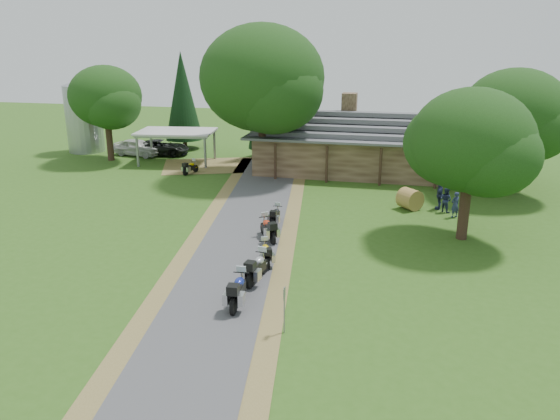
% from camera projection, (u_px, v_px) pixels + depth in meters
% --- Properties ---
extents(ground, '(120.00, 120.00, 0.00)m').
position_uv_depth(ground, '(218.00, 291.00, 23.92)').
color(ground, '#325919').
rests_on(ground, ground).
extents(driveway, '(51.95, 51.95, 0.00)m').
position_uv_depth(driveway, '(235.00, 256.00, 27.74)').
color(driveway, '#3F3E41').
rests_on(driveway, ground).
extents(lodge, '(21.40, 9.40, 4.90)m').
position_uv_depth(lodge, '(384.00, 142.00, 44.21)').
color(lodge, '#503A29').
rests_on(lodge, ground).
extents(silo, '(3.68, 3.68, 6.77)m').
position_uv_depth(silo, '(84.00, 116.00, 51.81)').
color(silo, gray).
rests_on(silo, ground).
extents(carport, '(7.01, 5.12, 2.82)m').
position_uv_depth(carport, '(177.00, 147.00, 47.69)').
color(carport, silver).
rests_on(carport, ground).
extents(car_white_sedan, '(3.55, 6.26, 1.97)m').
position_uv_depth(car_white_sedan, '(137.00, 145.00, 50.58)').
color(car_white_sedan, silver).
rests_on(car_white_sedan, ground).
extents(car_dark_suv, '(2.94, 5.84, 2.16)m').
position_uv_depth(car_dark_suv, '(161.00, 144.00, 50.84)').
color(car_dark_suv, black).
rests_on(car_dark_suv, ground).
extents(motorcycle_row_a, '(0.83, 2.18, 1.46)m').
position_uv_depth(motorcycle_row_a, '(238.00, 289.00, 22.46)').
color(motorcycle_row_a, navy).
rests_on(motorcycle_row_a, ground).
extents(motorcycle_row_b, '(0.95, 2.17, 1.44)m').
position_uv_depth(motorcycle_row_b, '(257.00, 266.00, 24.68)').
color(motorcycle_row_b, '#9E9FA4').
rests_on(motorcycle_row_b, ground).
extents(motorcycle_row_c, '(1.19, 1.85, 1.21)m').
position_uv_depth(motorcycle_row_c, '(266.00, 252.00, 26.61)').
color(motorcycle_row_c, '#D8B60B').
rests_on(motorcycle_row_c, ground).
extents(motorcycle_row_d, '(1.64, 2.06, 1.38)m').
position_uv_depth(motorcycle_row_d, '(268.00, 227.00, 29.76)').
color(motorcycle_row_d, red).
rests_on(motorcycle_row_d, ground).
extents(motorcycle_row_e, '(0.62, 1.79, 1.22)m').
position_uv_depth(motorcycle_row_e, '(276.00, 215.00, 32.12)').
color(motorcycle_row_e, black).
rests_on(motorcycle_row_e, ground).
extents(motorcycle_carport_a, '(1.00, 1.77, 1.15)m').
position_uv_depth(motorcycle_carport_a, '(190.00, 167.00, 44.03)').
color(motorcycle_carport_a, '#CBAC00').
rests_on(motorcycle_carport_a, ground).
extents(person_a, '(0.66, 0.64, 1.90)m').
position_uv_depth(person_a, '(455.00, 202.00, 33.34)').
color(person_a, navy).
rests_on(person_a, ground).
extents(person_b, '(0.65, 0.63, 1.87)m').
position_uv_depth(person_b, '(446.00, 198.00, 34.36)').
color(person_b, navy).
rests_on(person_b, ground).
extents(person_c, '(0.54, 0.68, 2.18)m').
position_uv_depth(person_c, '(440.00, 193.00, 34.88)').
color(person_c, navy).
rests_on(person_c, ground).
extents(hay_bale, '(1.82, 1.81, 1.34)m').
position_uv_depth(hay_bale, '(410.00, 199.00, 35.02)').
color(hay_bale, olive).
rests_on(hay_bale, ground).
extents(sign_post, '(0.34, 0.06, 1.88)m').
position_uv_depth(sign_post, '(284.00, 310.00, 20.26)').
color(sign_post, gray).
rests_on(sign_post, ground).
extents(oak_lodge_left, '(9.54, 9.54, 12.30)m').
position_uv_depth(oak_lodge_left, '(262.00, 98.00, 41.77)').
color(oak_lodge_left, '#18320F').
rests_on(oak_lodge_left, ground).
extents(oak_lodge_right, '(7.23, 7.23, 9.07)m').
position_uv_depth(oak_lodge_right, '(513.00, 130.00, 37.24)').
color(oak_lodge_right, '#18320F').
rests_on(oak_lodge_right, ground).
extents(oak_driveway, '(6.44, 6.44, 8.85)m').
position_uv_depth(oak_driveway, '(470.00, 160.00, 28.75)').
color(oak_driveway, '#18320F').
rests_on(oak_driveway, ground).
extents(oak_silo, '(6.24, 6.24, 9.15)m').
position_uv_depth(oak_silo, '(107.00, 109.00, 47.64)').
color(oak_silo, '#18320F').
rests_on(oak_silo, ground).
extents(cedar_near, '(3.39, 3.39, 10.83)m').
position_uv_depth(cedar_near, '(267.00, 98.00, 48.50)').
color(cedar_near, black).
rests_on(cedar_near, ground).
extents(cedar_far, '(3.60, 3.60, 9.34)m').
position_uv_depth(cedar_far, '(183.00, 101.00, 52.70)').
color(cedar_far, black).
rests_on(cedar_far, ground).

